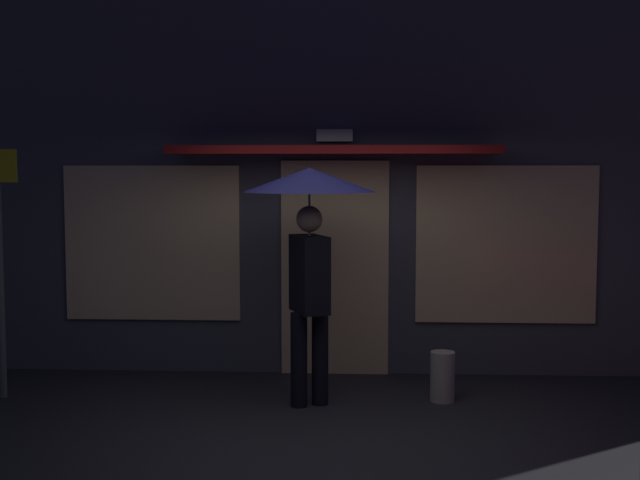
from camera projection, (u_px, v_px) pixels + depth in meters
ground_plane at (326, 441)px, 6.61m from camera, size 18.00×18.00×0.00m
building_facade at (335, 169)px, 8.76m from camera, size 10.84×1.00×4.27m
person_with_umbrella at (309, 215)px, 7.45m from camera, size 1.17×1.17×2.13m
sidewalk_bollard at (442, 377)px, 7.71m from camera, size 0.22×0.22×0.46m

